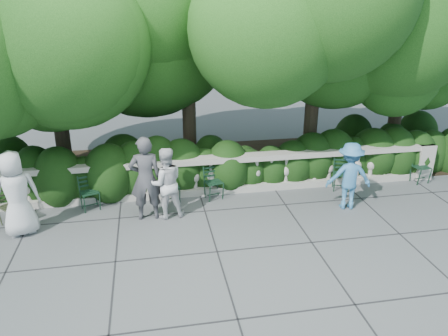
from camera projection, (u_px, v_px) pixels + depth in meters
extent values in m
plane|color=#4A4E51|center=(232.00, 226.00, 9.76)|extent=(90.00, 90.00, 0.00)
cube|color=#9E998E|center=(219.00, 189.00, 11.38)|extent=(12.00, 0.32, 0.18)
cube|color=#9E998E|center=(218.00, 159.00, 11.07)|extent=(12.00, 0.36, 0.14)
cube|color=#9E998E|center=(422.00, 161.00, 12.18)|extent=(0.44, 0.44, 1.00)
cylinder|color=#3F3023|center=(62.00, 131.00, 11.70)|extent=(0.40, 0.40, 2.80)
ellipsoid|color=#13390F|center=(46.00, 46.00, 10.46)|extent=(5.28, 5.28, 3.96)
cylinder|color=#3F3023|center=(189.00, 110.00, 12.71)|extent=(0.40, 0.40, 3.40)
ellipsoid|color=#13390F|center=(188.00, 10.00, 11.23)|extent=(6.24, 6.24, 4.68)
cylinder|color=#3F3023|center=(311.00, 117.00, 12.72)|extent=(0.40, 0.40, 3.00)
ellipsoid|color=#13390F|center=(324.00, 31.00, 11.41)|extent=(5.52, 5.52, 4.14)
cylinder|color=#3F3023|center=(395.00, 115.00, 13.75)|extent=(0.40, 0.40, 2.60)
ellipsoid|color=#13390F|center=(413.00, 47.00, 12.61)|extent=(4.80, 4.80, 3.60)
imported|color=silver|center=(16.00, 194.00, 9.12)|extent=(1.07, 0.89, 1.87)
imported|color=#434247|center=(146.00, 179.00, 9.76)|extent=(0.72, 0.48, 1.97)
imported|color=silver|center=(166.00, 183.00, 9.89)|extent=(0.89, 0.74, 1.68)
imported|color=teal|center=(349.00, 176.00, 10.32)|extent=(1.15, 0.78, 1.64)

